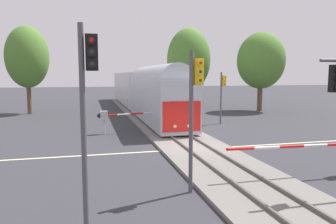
# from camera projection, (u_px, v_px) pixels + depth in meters

# --- Properties ---
(ground_plane) EXTENTS (220.00, 220.00, 0.00)m
(ground_plane) POSITION_uv_depth(u_px,v_px,m) (194.00, 149.00, 19.71)
(ground_plane) COLOR #333338
(road_centre_stripe) EXTENTS (44.00, 0.20, 0.01)m
(road_centre_stripe) POSITION_uv_depth(u_px,v_px,m) (194.00, 149.00, 19.71)
(road_centre_stripe) COLOR beige
(road_centre_stripe) RESTS_ON ground
(railway_track) EXTENTS (4.40, 80.00, 0.32)m
(railway_track) POSITION_uv_depth(u_px,v_px,m) (194.00, 148.00, 19.70)
(railway_track) COLOR slate
(railway_track) RESTS_ON ground
(commuter_train) EXTENTS (3.04, 40.41, 5.16)m
(commuter_train) POSITION_uv_depth(u_px,v_px,m) (140.00, 89.00, 40.15)
(commuter_train) COLOR #B2B7C1
(commuter_train) RESTS_ON railway_track
(crossing_gate_near) EXTENTS (6.60, 0.40, 1.80)m
(crossing_gate_near) POSITION_uv_depth(u_px,v_px,m) (334.00, 146.00, 14.28)
(crossing_gate_near) COLOR #B7B7BC
(crossing_gate_near) RESTS_ON ground
(crossing_gate_far) EXTENTS (5.73, 0.40, 1.80)m
(crossing_gate_far) POSITION_uv_depth(u_px,v_px,m) (112.00, 116.00, 24.77)
(crossing_gate_far) COLOR #B7B7BC
(crossing_gate_far) RESTS_ON ground
(traffic_signal_median) EXTENTS (0.53, 0.38, 5.49)m
(traffic_signal_median) POSITION_uv_depth(u_px,v_px,m) (195.00, 99.00, 12.03)
(traffic_signal_median) COLOR #4C4C51
(traffic_signal_median) RESTS_ON ground
(traffic_signal_near_left) EXTENTS (0.53, 0.38, 5.98)m
(traffic_signal_near_left) POSITION_uv_depth(u_px,v_px,m) (87.00, 96.00, 8.83)
(traffic_signal_near_left) COLOR #4C4C51
(traffic_signal_near_left) RESTS_ON ground
(traffic_signal_far_side) EXTENTS (0.53, 0.38, 4.84)m
(traffic_signal_far_side) POSITION_uv_depth(u_px,v_px,m) (223.00, 89.00, 29.57)
(traffic_signal_far_side) COLOR #4C4C51
(traffic_signal_far_side) RESTS_ON ground
(maple_right_background) EXTENTS (5.97, 5.97, 9.95)m
(maple_right_background) POSITION_uv_depth(u_px,v_px,m) (261.00, 61.00, 40.05)
(maple_right_background) COLOR brown
(maple_right_background) RESTS_ON ground
(elm_centre_background) EXTENTS (6.17, 6.17, 11.17)m
(elm_centre_background) POSITION_uv_depth(u_px,v_px,m) (189.00, 60.00, 45.09)
(elm_centre_background) COLOR #4C3828
(elm_centre_background) RESTS_ON ground
(pine_left_background) EXTENTS (4.90, 4.90, 10.26)m
(pine_left_background) POSITION_uv_depth(u_px,v_px,m) (27.00, 57.00, 37.09)
(pine_left_background) COLOR brown
(pine_left_background) RESTS_ON ground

